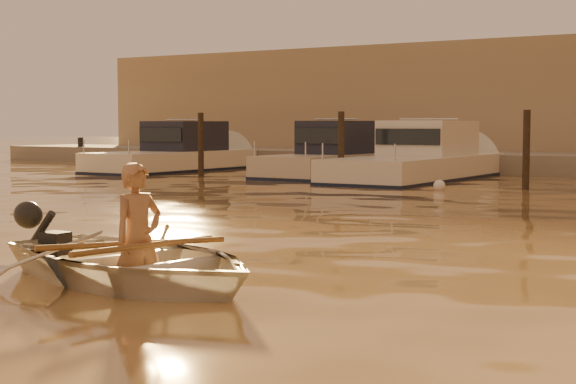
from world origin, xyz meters
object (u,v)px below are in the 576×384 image
Objects in this scene: moored_boat_1 at (327,157)px; moored_boat_2 at (417,159)px; dinghy at (133,261)px; moored_boat_0 at (173,153)px; person at (138,239)px.

moored_boat_1 and moored_boat_2 have the same top height.
moored_boat_1 is (-7.61, 17.43, 0.39)m from dinghy.
moored_boat_0 and moored_boat_1 have the same top height.
moored_boat_0 is (-13.84, 17.43, 0.39)m from dinghy.
moored_boat_0 reaches higher than person.
moored_boat_1 is (6.23, 0.00, 0.00)m from moored_boat_0.
person is at bearing -90.00° from dinghy.
moored_boat_2 is (3.10, 0.00, 0.00)m from moored_boat_1.
moored_boat_0 is 0.89× the size of moored_boat_2.
moored_boat_1 is 3.10m from moored_boat_2.
moored_boat_2 is (-4.51, 17.43, 0.39)m from dinghy.
dinghy is at bearing 90.00° from person.
person is at bearing -75.21° from moored_boat_2.
moored_boat_2 is (9.33, 0.00, 0.00)m from moored_boat_0.
moored_boat_0 is 6.23m from moored_boat_1.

